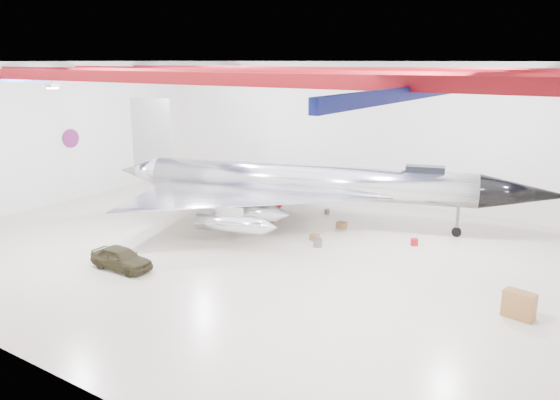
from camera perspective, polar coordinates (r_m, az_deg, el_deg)
The scene contains 17 objects.
floor at distance 32.91m, azimuth -2.14°, elevation -5.29°, with size 40.00×40.00×0.00m, color beige.
wall_back at distance 44.42m, azimuth 9.13°, elevation 7.00°, with size 40.00×40.00×0.00m, color silver.
wall_left at distance 45.95m, azimuth -23.14°, elevation 6.28°, with size 30.00×30.00×0.00m, color silver.
ceiling at distance 30.99m, azimuth -2.34°, elevation 14.24°, with size 40.00×40.00×0.00m, color #0A0F38.
ceiling_structure at distance 31.00m, azimuth -2.32°, elevation 12.99°, with size 39.50×29.50×1.08m.
wall_roundel at distance 47.09m, azimuth -21.03°, elevation 6.03°, with size 1.50×1.50×0.10m, color #B21414.
jet_aircraft at distance 37.34m, azimuth 2.73°, elevation 1.53°, with size 30.22×22.20×8.46m.
jeep at distance 31.09m, azimuth -16.25°, elevation -5.84°, with size 1.50×3.72×1.27m, color #312C18.
desk at distance 26.68m, azimuth 23.70°, elevation -10.00°, with size 1.34×0.67×1.23m, color brown.
crate_ply at distance 38.23m, azimuth -1.13°, elevation -2.19°, with size 0.48×0.39×0.34m, color olive.
toolbox_red at distance 42.43m, azimuth -0.23°, elevation -0.51°, with size 0.48×0.38×0.33m, color #A81018.
engine_drum at distance 33.55m, azimuth 3.95°, elevation -4.48°, with size 0.54×0.54×0.49m, color #59595B.
parts_bin at distance 37.31m, azimuth 6.45°, elevation -2.62°, with size 0.63×0.50×0.44m, color olive.
crate_small at distance 43.68m, azimuth -6.35°, elevation -0.21°, with size 0.37×0.30×0.26m, color #59595B.
tool_chest at distance 34.72m, azimuth 13.86°, elevation -4.28°, with size 0.47×0.47×0.42m, color #A81018.
oil_barrel at distance 34.74m, azimuth 3.63°, elevation -3.91°, with size 0.54×0.43×0.38m, color olive.
spares_box at distance 40.85m, azimuth 4.92°, elevation -1.16°, with size 0.36×0.36×0.32m, color #59595B.
Camera 1 is at (18.00, -25.23, 11.09)m, focal length 35.00 mm.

